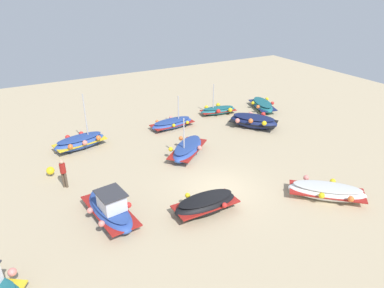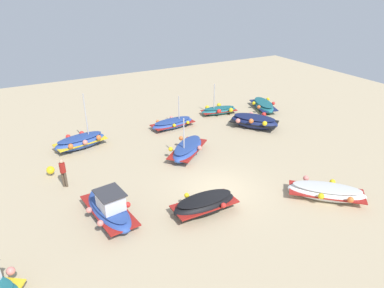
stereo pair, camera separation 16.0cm
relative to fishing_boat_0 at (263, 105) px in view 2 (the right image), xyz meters
The scene contains 12 objects.
ground_plane 13.94m from the fishing_boat_0, 41.42° to the left, with size 55.01×55.01×0.00m, color tan.
fishing_boat_0 is the anchor object (origin of this frame).
fishing_boat_1 13.83m from the fishing_boat_0, 64.66° to the left, with size 3.78×3.63×0.79m.
fishing_boat_3 11.01m from the fishing_boat_0, 24.99° to the left, with size 3.70×3.46×2.82m.
fishing_boat_4 18.55m from the fishing_boat_0, 28.15° to the left, with size 2.03×4.06×1.65m.
fishing_boat_5 8.82m from the fishing_boat_0, ahead, with size 3.58×1.77×2.45m.
fishing_boat_6 15.87m from the fishing_boat_0, ahead, with size 3.71×2.24×3.71m.
fishing_boat_7 4.38m from the fishing_boat_0, 41.80° to the left, with size 3.43×3.86×1.07m.
fishing_boat_8 16.03m from the fishing_boat_0, 40.92° to the left, with size 3.33×1.82×0.91m.
fishing_boat_9 4.16m from the fishing_boat_0, 12.05° to the right, with size 3.23×1.92×2.67m.
person_walking 18.38m from the fishing_boat_0, 15.15° to the left, with size 0.32×0.32×1.69m.
mooring_buoy_0 18.52m from the fishing_boat_0, ahead, with size 0.46×0.46×0.60m.
Camera 2 is at (8.93, 13.44, 10.44)m, focal length 32.60 mm.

